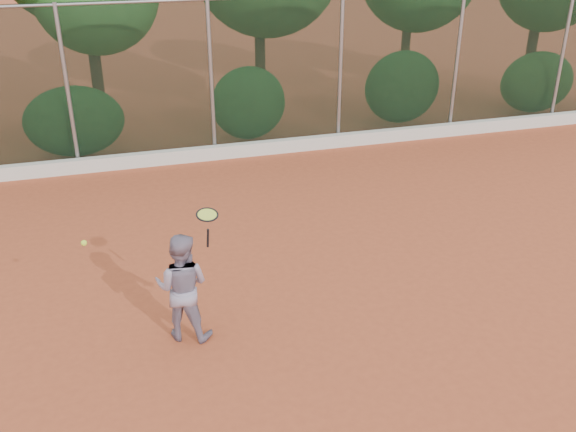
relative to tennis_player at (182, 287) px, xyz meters
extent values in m
plane|color=#A54727|center=(1.61, -0.35, -0.75)|extent=(80.00, 80.00, 0.00)
cube|color=beige|center=(1.61, 6.47, -0.60)|extent=(24.00, 0.20, 0.30)
imported|color=gray|center=(0.00, 0.00, 0.00)|extent=(0.90, 0.82, 1.51)
cube|color=black|center=(1.61, 6.65, 1.00)|extent=(24.00, 0.01, 3.50)
cylinder|color=gray|center=(-1.39, 6.65, 1.00)|extent=(0.09, 0.09, 3.50)
cylinder|color=gray|center=(1.61, 6.65, 1.00)|extent=(0.09, 0.09, 3.50)
cylinder|color=gray|center=(4.61, 6.65, 1.00)|extent=(0.09, 0.09, 3.50)
cylinder|color=gray|center=(7.61, 6.65, 1.00)|extent=(0.09, 0.09, 3.50)
cylinder|color=gray|center=(10.61, 6.65, 1.00)|extent=(0.09, 0.09, 3.50)
cylinder|color=#422619|center=(-0.79, 8.95, 0.45)|extent=(0.28, 0.28, 2.40)
cylinder|color=#3B2516|center=(3.21, 8.65, 0.75)|extent=(0.26, 0.26, 3.00)
cylinder|color=#49311C|center=(7.31, 8.85, 0.60)|extent=(0.24, 0.24, 2.70)
cylinder|color=#44281A|center=(11.01, 8.45, 0.50)|extent=(0.28, 0.28, 2.50)
ellipsoid|color=#2C6928|center=(-1.39, 7.45, 0.10)|extent=(2.20, 1.16, 1.60)
ellipsoid|color=#2F762D|center=(2.61, 7.45, 0.20)|extent=(1.80, 1.04, 1.76)
ellipsoid|color=#2A6426|center=(6.61, 7.45, 0.30)|extent=(2.00, 1.10, 1.84)
ellipsoid|color=#366C29|center=(10.61, 7.45, 0.15)|extent=(2.16, 1.12, 1.64)
cylinder|color=black|center=(0.35, -0.14, 0.73)|extent=(0.04, 0.10, 0.28)
torus|color=black|center=(0.35, -0.20, 1.08)|extent=(0.31, 0.30, 0.09)
cylinder|color=#C4D63E|center=(0.35, -0.20, 1.08)|extent=(0.26, 0.25, 0.06)
sphere|color=#C9EA35|center=(-1.10, -0.16, 0.89)|extent=(0.07, 0.07, 0.07)
camera|label=1|loc=(-0.66, -7.15, 4.43)|focal=40.00mm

